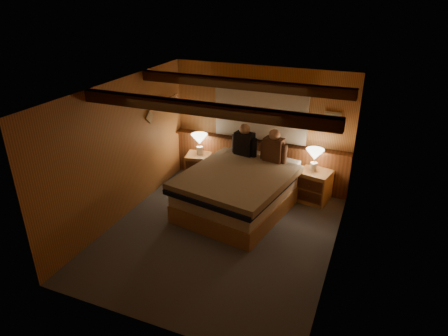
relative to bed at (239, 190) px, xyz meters
The scene contains 19 objects.
floor 0.97m from the bed, 90.51° to the right, with size 4.20×4.20×0.00m, color #4D535C.
ceiling 2.20m from the bed, 90.51° to the right, with size 4.20×4.20×0.00m, color #B78144.
wall_back 1.46m from the bed, 90.37° to the left, with size 3.60×3.60×0.00m, color #CD8749.
wall_left 2.17m from the bed, 153.91° to the right, with size 4.20×4.20×0.00m, color #CD8749.
wall_right 2.16m from the bed, 26.29° to the right, with size 4.20×4.20×0.00m, color #CD8749.
wall_front 3.09m from the bed, 90.15° to the right, with size 3.60×3.60×0.00m, color #CD8749.
wainscot 1.15m from the bed, 90.39° to the left, with size 3.60×0.23×0.94m.
curtain_window 1.61m from the bed, 90.39° to the left, with size 2.18×0.09×1.11m.
ceiling_beams 2.06m from the bed, 90.61° to the right, with size 3.60×1.65×0.16m.
coat_rail 2.26m from the bed, 158.21° to the left, with size 0.05×0.55×0.24m.
framed_print 2.14m from the bed, 41.61° to the left, with size 0.30×0.04×0.25m.
bed is the anchor object (origin of this frame).
nightstand_left 1.50m from the bed, 144.79° to the left, with size 0.59×0.55×0.55m.
nightstand_right 1.46m from the bed, 35.08° to the left, with size 0.65×0.60×0.61m.
lamp_left 1.57m from the bed, 143.75° to the left, with size 0.34×0.34×0.44m.
lamp_right 1.52m from the bed, 36.68° to the left, with size 0.33×0.33×0.43m.
person_left 1.02m from the bed, 104.02° to the left, with size 0.53×0.27×0.65m.
person_right 1.02m from the bed, 60.12° to the left, with size 0.53×0.27×0.65m.
duffel_bag 1.19m from the bed, 151.19° to the left, with size 0.59×0.39×0.40m.
Camera 1 is at (2.18, -5.10, 3.78)m, focal length 32.00 mm.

